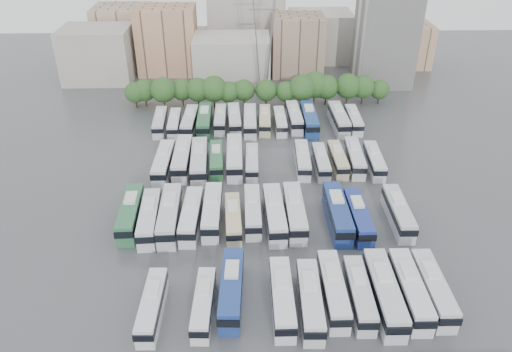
{
  "coord_description": "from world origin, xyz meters",
  "views": [
    {
      "loc": [
        -2.94,
        -70.67,
        47.84
      ],
      "look_at": [
        -1.02,
        3.94,
        3.0
      ],
      "focal_mm": 35.0,
      "sensor_mm": 36.0,
      "label": 1
    }
  ],
  "objects_px": {
    "bus_r1_s6": "(253,211)",
    "bus_r1_s3": "(191,215)",
    "bus_r1_s1": "(149,218)",
    "bus_r2_s13": "(374,160)",
    "bus_r0_s5": "(232,288)",
    "bus_r3_s1": "(174,123)",
    "bus_r0_s12": "(410,289)",
    "bus_r2_s10": "(321,161)",
    "bus_r3_s5": "(234,119)",
    "bus_r1_s8": "(295,212)",
    "bus_r2_s11": "(338,159)",
    "bus_r1_s11": "(358,216)",
    "bus_r2_s4": "(216,160)",
    "bus_r3_s9": "(294,117)",
    "bus_r3_s12": "(339,119)",
    "bus_r3_s8": "(280,121)",
    "bus_r1_s7": "(275,213)",
    "bus_r0_s10": "(359,294)",
    "bus_r0_s2": "(152,306)",
    "bus_r2_s6": "(252,162)",
    "bus_r1_s0": "(131,213)",
    "bus_r2_s3": "(199,161)",
    "bus_r3_s6": "(250,121)",
    "bus_r2_s9": "(303,159)",
    "bus_r0_s9": "(333,290)",
    "bus_r1_s10": "(337,213)",
    "bus_r0_s4": "(204,304)",
    "bus_r3_s13": "(354,120)",
    "bus_r3_s3": "(204,120)",
    "bus_r1_s2": "(170,215)",
    "bus_r3_s4": "(220,119)",
    "apartment_tower": "(386,34)",
    "bus_r2_s2": "(182,158)",
    "bus_r2_s12": "(355,157)",
    "bus_r0_s7": "(282,297)",
    "bus_r3_s2": "(190,121)",
    "bus_r2_s5": "(235,157)",
    "electricity_pylon": "(264,20)",
    "bus_r0_s13": "(433,288)"
  },
  "relations": [
    {
      "from": "bus_r1_s6",
      "to": "bus_r3_s4",
      "type": "xyz_separation_m",
      "value": [
        -6.47,
        35.79,
        -0.09
      ]
    },
    {
      "from": "bus_r2_s6",
      "to": "bus_r3_s6",
      "type": "distance_m",
      "value": 18.04
    },
    {
      "from": "bus_r3_s12",
      "to": "bus_r3_s2",
      "type": "bearing_deg",
      "value": 179.02
    },
    {
      "from": "bus_r0_s4",
      "to": "bus_r2_s11",
      "type": "xyz_separation_m",
      "value": [
        23.19,
        36.93,
        0.03
      ]
    },
    {
      "from": "bus_r1_s1",
      "to": "bus_r2_s11",
      "type": "bearing_deg",
      "value": 26.7
    },
    {
      "from": "bus_r3_s8",
      "to": "bus_r3_s13",
      "type": "distance_m",
      "value": 16.34
    },
    {
      "from": "bus_r1_s3",
      "to": "bus_r1_s7",
      "type": "relative_size",
      "value": 0.95
    },
    {
      "from": "bus_r1_s6",
      "to": "bus_r3_s5",
      "type": "bearing_deg",
      "value": 94.98
    },
    {
      "from": "bus_r1_s3",
      "to": "bus_r3_s4",
      "type": "height_order",
      "value": "bus_r1_s3"
    },
    {
      "from": "bus_r0_s10",
      "to": "bus_r3_s9",
      "type": "xyz_separation_m",
      "value": [
        -3.34,
        54.94,
        0.07
      ]
    },
    {
      "from": "bus_r3_s1",
      "to": "bus_r3_s4",
      "type": "distance_m",
      "value": 10.12
    },
    {
      "from": "bus_r0_s9",
      "to": "bus_r3_s5",
      "type": "distance_m",
      "value": 55.24
    },
    {
      "from": "bus_r1_s6",
      "to": "bus_r1_s3",
      "type": "bearing_deg",
      "value": -173.59
    },
    {
      "from": "bus_r1_s1",
      "to": "bus_r1_s10",
      "type": "distance_m",
      "value": 29.7
    },
    {
      "from": "bus_r1_s3",
      "to": "bus_r1_s8",
      "type": "relative_size",
      "value": 0.95
    },
    {
      "from": "bus_r0_s7",
      "to": "bus_r3_s2",
      "type": "relative_size",
      "value": 1.01
    },
    {
      "from": "bus_r2_s3",
      "to": "bus_r2_s13",
      "type": "height_order",
      "value": "bus_r2_s3"
    },
    {
      "from": "apartment_tower",
      "to": "bus_r2_s6",
      "type": "height_order",
      "value": "apartment_tower"
    },
    {
      "from": "bus_r1_s2",
      "to": "bus_r3_s4",
      "type": "height_order",
      "value": "bus_r1_s2"
    },
    {
      "from": "bus_r2_s3",
      "to": "bus_r2_s4",
      "type": "bearing_deg",
      "value": 15.47
    },
    {
      "from": "bus_r1_s7",
      "to": "bus_r1_s6",
      "type": "bearing_deg",
      "value": 159.96
    },
    {
      "from": "bus_r2_s9",
      "to": "bus_r3_s1",
      "type": "relative_size",
      "value": 1.06
    },
    {
      "from": "bus_r0_s4",
      "to": "bus_r3_s9",
      "type": "relative_size",
      "value": 0.88
    },
    {
      "from": "bus_r2_s4",
      "to": "bus_r3_s1",
      "type": "relative_size",
      "value": 1.04
    },
    {
      "from": "bus_r3_s3",
      "to": "bus_r0_s4",
      "type": "bearing_deg",
      "value": -87.22
    },
    {
      "from": "bus_r1_s0",
      "to": "bus_r2_s3",
      "type": "relative_size",
      "value": 0.95
    },
    {
      "from": "bus_r2_s9",
      "to": "bus_r2_s10",
      "type": "xyz_separation_m",
      "value": [
        3.44,
        -0.65,
        -0.1
      ]
    },
    {
      "from": "bus_r1_s1",
      "to": "bus_r1_s0",
      "type": "bearing_deg",
      "value": 153.75
    },
    {
      "from": "bus_r1_s6",
      "to": "bus_r2_s5",
      "type": "height_order",
      "value": "bus_r2_s5"
    },
    {
      "from": "bus_r2_s2",
      "to": "bus_r2_s9",
      "type": "height_order",
      "value": "bus_r2_s2"
    },
    {
      "from": "apartment_tower",
      "to": "bus_r2_s4",
      "type": "distance_m",
      "value": 63.3
    },
    {
      "from": "electricity_pylon",
      "to": "bus_r3_s2",
      "type": "height_order",
      "value": "electricity_pylon"
    },
    {
      "from": "bus_r0_s5",
      "to": "bus_r1_s7",
      "type": "height_order",
      "value": "bus_r1_s7"
    },
    {
      "from": "bus_r1_s3",
      "to": "bus_r1_s11",
      "type": "relative_size",
      "value": 1.02
    },
    {
      "from": "bus_r1_s1",
      "to": "bus_r2_s13",
      "type": "bearing_deg",
      "value": 21.35
    },
    {
      "from": "bus_r0_s12",
      "to": "bus_r2_s10",
      "type": "relative_size",
      "value": 1.2
    },
    {
      "from": "bus_r2_s13",
      "to": "bus_r3_s8",
      "type": "distance_m",
      "value": 24.78
    },
    {
      "from": "bus_r1_s6",
      "to": "bus_r2_s9",
      "type": "distance_m",
      "value": 19.46
    },
    {
      "from": "bus_r1_s10",
      "to": "bus_r1_s7",
      "type": "bearing_deg",
      "value": 179.16
    },
    {
      "from": "bus_r1_s6",
      "to": "bus_r3_s8",
      "type": "relative_size",
      "value": 1.09
    },
    {
      "from": "bus_r0_s2",
      "to": "bus_r2_s6",
      "type": "distance_m",
      "value": 38.79
    },
    {
      "from": "bus_r2_s10",
      "to": "bus_r1_s0",
      "type": "bearing_deg",
      "value": -153.19
    },
    {
      "from": "bus_r1_s10",
      "to": "bus_r0_s13",
      "type": "bearing_deg",
      "value": -60.65
    },
    {
      "from": "bus_r3_s9",
      "to": "bus_r3_s12",
      "type": "bearing_deg",
      "value": -9.57
    },
    {
      "from": "bus_r2_s11",
      "to": "bus_r1_s11",
      "type": "bearing_deg",
      "value": -91.03
    },
    {
      "from": "bus_r1_s2",
      "to": "bus_r1_s10",
      "type": "relative_size",
      "value": 1.0
    },
    {
      "from": "bus_r2_s4",
      "to": "bus_r0_s10",
      "type": "bearing_deg",
      "value": -63.76
    },
    {
      "from": "bus_r1_s8",
      "to": "bus_r2_s10",
      "type": "height_order",
      "value": "bus_r1_s8"
    },
    {
      "from": "bus_r2_s12",
      "to": "bus_r1_s10",
      "type": "bearing_deg",
      "value": -106.55
    },
    {
      "from": "bus_r0_s5",
      "to": "bus_r3_s1",
      "type": "height_order",
      "value": "bus_r0_s5"
    }
  ]
}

